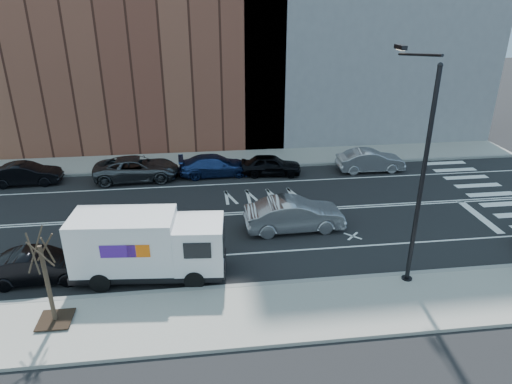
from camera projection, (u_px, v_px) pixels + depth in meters
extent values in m
plane|color=black|center=(229.00, 214.00, 25.28)|extent=(120.00, 120.00, 0.00)
cube|color=gray|center=(246.00, 315.00, 17.25)|extent=(44.00, 3.60, 0.15)
cube|color=gray|center=(221.00, 160.00, 33.25)|extent=(44.00, 3.60, 0.15)
cube|color=gray|center=(241.00, 287.00, 18.88)|extent=(44.00, 0.25, 0.17)
cube|color=gray|center=(222.00, 168.00, 31.61)|extent=(44.00, 0.25, 0.17)
cylinder|color=black|center=(422.00, 184.00, 17.55)|extent=(0.18, 0.18, 9.00)
cylinder|color=black|center=(406.00, 280.00, 19.31)|extent=(0.44, 0.44, 0.20)
sphere|color=black|center=(440.00, 65.00, 15.76)|extent=(0.20, 0.20, 0.20)
cylinder|color=black|center=(419.00, 55.00, 17.25)|extent=(0.11, 3.49, 0.48)
cube|color=black|center=(401.00, 47.00, 18.75)|extent=(0.25, 0.80, 0.18)
cube|color=#FFF2CC|center=(400.00, 50.00, 18.79)|extent=(0.18, 0.55, 0.03)
cube|color=black|center=(55.00, 320.00, 16.75)|extent=(1.20, 1.20, 0.04)
cylinder|color=#382B1E|center=(48.00, 285.00, 16.14)|extent=(0.16, 0.16, 3.20)
cylinder|color=#382B1E|center=(48.00, 250.00, 15.61)|extent=(0.06, 0.80, 1.44)
cylinder|color=#382B1E|center=(45.00, 247.00, 15.81)|extent=(0.81, 0.31, 1.19)
cylinder|color=#382B1E|center=(36.00, 249.00, 15.69)|extent=(0.58, 0.76, 1.50)
cylinder|color=#382B1E|center=(33.00, 254.00, 15.43)|extent=(0.47, 0.61, 1.37)
cylinder|color=#382B1E|center=(41.00, 254.00, 15.38)|extent=(0.72, 0.29, 1.13)
cube|color=black|center=(149.00, 267.00, 19.57)|extent=(6.39, 2.64, 0.30)
cube|color=silver|center=(200.00, 243.00, 19.21)|extent=(2.19, 2.33, 2.01)
cube|color=black|center=(224.00, 237.00, 19.12)|extent=(0.22, 1.86, 0.96)
cube|color=black|center=(197.00, 251.00, 18.08)|extent=(1.11, 0.13, 0.70)
cube|color=black|center=(201.00, 225.00, 20.09)|extent=(1.11, 0.13, 0.70)
cube|color=black|center=(224.00, 263.00, 19.64)|extent=(0.32, 2.02, 0.35)
cube|color=silver|center=(125.00, 241.00, 19.01)|extent=(4.40, 2.57, 2.31)
cube|color=#47198C|center=(118.00, 252.00, 17.92)|extent=(1.40, 0.14, 0.55)
cube|color=orange|center=(138.00, 251.00, 17.95)|extent=(0.90, 0.10, 0.55)
cube|color=#47198C|center=(130.00, 225.00, 19.98)|extent=(1.40, 0.14, 0.55)
cube|color=orange|center=(148.00, 225.00, 20.01)|extent=(0.90, 0.10, 0.55)
cylinder|color=black|center=(194.00, 280.00, 18.73)|extent=(0.87, 0.35, 0.84)
cylinder|color=black|center=(198.00, 254.00, 20.57)|extent=(0.87, 0.35, 0.84)
cylinder|color=black|center=(100.00, 282.00, 18.60)|extent=(0.87, 0.35, 0.84)
cylinder|color=black|center=(113.00, 256.00, 20.44)|extent=(0.87, 0.35, 0.84)
imported|color=black|center=(26.00, 174.00, 28.95)|extent=(4.27, 1.62, 1.39)
imported|color=#424549|center=(137.00, 169.00, 29.67)|extent=(5.52, 2.68, 1.51)
imported|color=navy|center=(215.00, 165.00, 30.40)|extent=(4.85, 2.15, 1.38)
imported|color=black|center=(271.00, 165.00, 30.49)|extent=(4.19, 2.08, 1.37)
imported|color=#9E9EA2|center=(370.00, 161.00, 31.11)|extent=(4.54, 1.60, 1.49)
imported|color=#9C9CA1|center=(294.00, 215.00, 23.32)|extent=(5.13, 1.95, 1.67)
imported|color=black|center=(40.00, 266.00, 19.18)|extent=(4.26, 1.57, 1.39)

